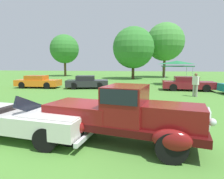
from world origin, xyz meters
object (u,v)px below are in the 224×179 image
object	(u,v)px
show_car_charcoal	(87,82)
canopy_tent_left_field	(177,63)
feature_pickup_truck	(123,114)
show_car_orange	(38,82)
neighbor_convertible	(26,118)
spectator_near_truck	(196,84)
show_car_burgundy	(188,84)

from	to	relation	value
show_car_charcoal	canopy_tent_left_field	xyz separation A→B (m)	(9.08, 4.76, 1.82)
feature_pickup_truck	canopy_tent_left_field	xyz separation A→B (m)	(4.37, 16.99, 1.55)
show_car_orange	feature_pickup_truck	bearing A→B (deg)	-51.06
neighbor_convertible	canopy_tent_left_field	world-z (taller)	canopy_tent_left_field
feature_pickup_truck	spectator_near_truck	bearing A→B (deg)	64.00
show_car_burgundy	spectator_near_truck	xyz separation A→B (m)	(-0.23, -3.37, 0.31)
feature_pickup_truck	show_car_orange	world-z (taller)	feature_pickup_truck
neighbor_convertible	show_car_charcoal	xyz separation A→B (m)	(-1.59, 12.19, 0.02)
show_car_orange	canopy_tent_left_field	xyz separation A→B (m)	(13.99, 5.09, 1.82)
neighbor_convertible	spectator_near_truck	world-z (taller)	spectator_near_truck
show_car_orange	spectator_near_truck	distance (m)	14.27
feature_pickup_truck	show_car_orange	xyz separation A→B (m)	(-9.62, 11.90, -0.27)
show_car_burgundy	spectator_near_truck	size ratio (longest dim) A/B	2.66
feature_pickup_truck	neighbor_convertible	distance (m)	3.14
show_car_orange	show_car_burgundy	bearing A→B (deg)	1.24
show_car_charcoal	show_car_burgundy	distance (m)	9.26
show_car_charcoal	spectator_near_truck	xyz separation A→B (m)	(9.03, -3.39, 0.31)
neighbor_convertible	show_car_burgundy	xyz separation A→B (m)	(7.67, 12.17, 0.02)
neighbor_convertible	feature_pickup_truck	bearing A→B (deg)	-0.73
show_car_orange	show_car_charcoal	distance (m)	4.91
feature_pickup_truck	show_car_orange	distance (m)	15.31
feature_pickup_truck	show_car_charcoal	bearing A→B (deg)	111.08
neighbor_convertible	canopy_tent_left_field	xyz separation A→B (m)	(7.49, 16.95, 1.84)
neighbor_convertible	show_car_orange	size ratio (longest dim) A/B	1.11
show_car_orange	show_car_burgundy	xyz separation A→B (m)	(14.16, 0.31, 0.00)
show_car_charcoal	spectator_near_truck	distance (m)	9.65
neighbor_convertible	spectator_near_truck	distance (m)	11.53
neighbor_convertible	show_car_orange	bearing A→B (deg)	118.70
feature_pickup_truck	neighbor_convertible	xyz separation A→B (m)	(-3.12, 0.04, -0.29)
show_car_burgundy	spectator_near_truck	bearing A→B (deg)	-93.95
feature_pickup_truck	show_car_orange	bearing A→B (deg)	128.94
feature_pickup_truck	show_car_charcoal	world-z (taller)	feature_pickup_truck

